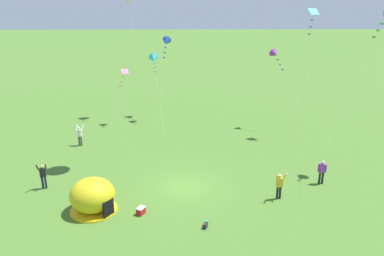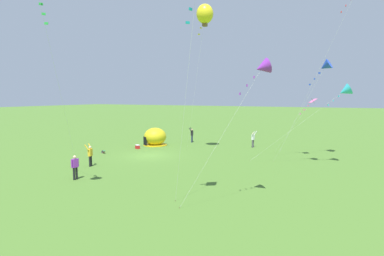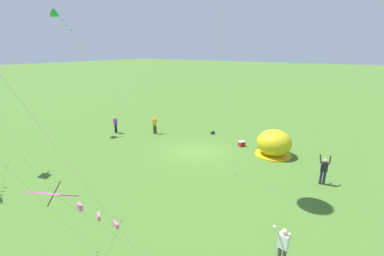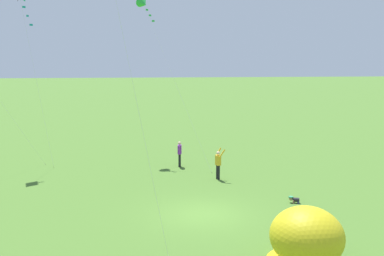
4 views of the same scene
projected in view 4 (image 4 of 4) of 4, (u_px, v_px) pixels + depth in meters
The scene contains 8 objects.
ground_plane at pixel (203, 214), 21.08m from camera, with size 300.00×300.00×0.00m, color #477028.
popup_tent at pixel (307, 238), 15.80m from camera, with size 2.81×2.81×2.10m.
cooler_box at pixel (291, 228), 18.81m from camera, with size 0.58×0.64×0.44m.
toddler_crawling at pixel (294, 199), 22.70m from camera, with size 0.39×0.55×0.32m.
person_center_field at pixel (180, 153), 30.17m from camera, with size 0.58×0.30×1.72m.
person_flying_kite at pixel (218, 163), 27.01m from camera, with size 0.69×0.57×1.89m.
kite_teal at pixel (22, 4), 29.18m from camera, with size 1.58×2.28×11.52m.
kite_green at pixel (143, 4), 32.22m from camera, with size 6.58×4.74×11.66m.
Camera 4 is at (-20.01, 2.81, 7.26)m, focal length 42.00 mm.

